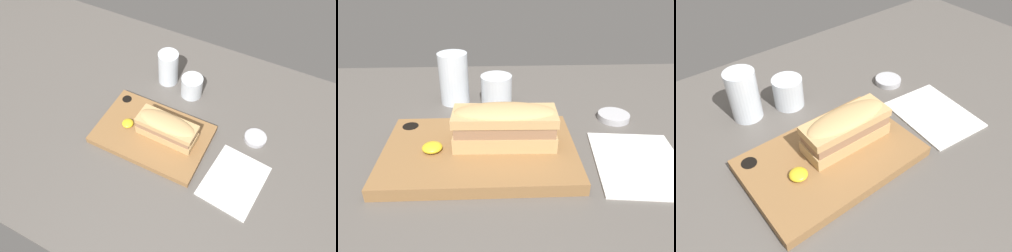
# 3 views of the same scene
# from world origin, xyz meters

# --- Properties ---
(dining_table) EXTENTS (1.82, 0.91, 0.02)m
(dining_table) POSITION_xyz_m (0.00, 0.00, 0.01)
(dining_table) COLOR #56514C
(dining_table) RESTS_ON ground
(serving_board) EXTENTS (0.34, 0.22, 0.02)m
(serving_board) POSITION_xyz_m (0.05, -0.03, 0.03)
(serving_board) COLOR olive
(serving_board) RESTS_ON dining_table
(sandwich) EXTENTS (0.18, 0.07, 0.08)m
(sandwich) POSITION_xyz_m (0.09, -0.03, 0.08)
(sandwich) COLOR tan
(sandwich) RESTS_ON serving_board
(mustard_dollop) EXTENTS (0.04, 0.04, 0.01)m
(mustard_dollop) POSITION_xyz_m (-0.03, -0.04, 0.05)
(mustard_dollop) COLOR gold
(mustard_dollop) RESTS_ON serving_board
(water_glass) EXTENTS (0.07, 0.07, 0.12)m
(water_glass) POSITION_xyz_m (-0.02, 0.20, 0.07)
(water_glass) COLOR silver
(water_glass) RESTS_ON dining_table
(wine_glass) EXTENTS (0.07, 0.07, 0.07)m
(wine_glass) POSITION_xyz_m (0.08, 0.18, 0.05)
(wine_glass) COLOR silver
(wine_glass) RESTS_ON dining_table
(napkin) EXTENTS (0.17, 0.21, 0.00)m
(napkin) POSITION_xyz_m (0.33, -0.07, 0.02)
(napkin) COLOR white
(napkin) RESTS_ON dining_table
(condiment_dish) EXTENTS (0.07, 0.07, 0.01)m
(condiment_dish) POSITION_xyz_m (0.34, 0.10, 0.03)
(condiment_dish) COLOR #B2B2B7
(condiment_dish) RESTS_ON dining_table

